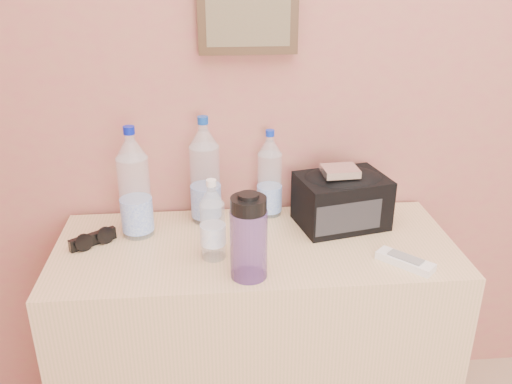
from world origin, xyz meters
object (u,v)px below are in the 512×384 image
at_px(nalgene_bottle, 249,237).
at_px(toiletry_bag, 342,198).
at_px(pet_small, 213,224).
at_px(sunglasses, 93,239).
at_px(foil_packet, 340,171).
at_px(pet_large_b, 205,176).
at_px(pet_large_a, 135,188).
at_px(dresser, 255,344).
at_px(ac_remote, 405,261).
at_px(pet_large_c, 270,178).

height_order(nalgene_bottle, toiletry_bag, nalgene_bottle).
xyz_separation_m(pet_small, toiletry_bag, (0.41, 0.17, -0.01)).
xyz_separation_m(sunglasses, foil_packet, (0.75, 0.04, 0.18)).
bearing_deg(pet_large_b, pet_large_a, -158.83).
height_order(dresser, ac_remote, ac_remote).
height_order(pet_large_c, pet_small, pet_large_c).
bearing_deg(pet_small, pet_large_b, 94.31).
height_order(pet_large_a, toiletry_bag, pet_large_a).
bearing_deg(toiletry_bag, ac_remote, -77.53).
bearing_deg(sunglasses, dresser, -40.25).
distance_m(pet_large_b, toiletry_bag, 0.44).
bearing_deg(foil_packet, toiletry_bag, 57.18).
bearing_deg(dresser, toiletry_bag, 21.12).
distance_m(toiletry_bag, foil_packet, 0.11).
bearing_deg(sunglasses, pet_large_a, -11.13).
bearing_deg(pet_small, pet_large_c, 54.65).
xyz_separation_m(pet_large_c, nalgene_bottle, (-0.10, -0.38, -0.01)).
relative_size(dresser, pet_small, 4.99).
bearing_deg(toiletry_bag, pet_large_c, 144.26).
relative_size(pet_small, sunglasses, 1.66).
xyz_separation_m(pet_large_b, pet_small, (0.02, -0.25, -0.05)).
height_order(dresser, foil_packet, foil_packet).
bearing_deg(sunglasses, pet_large_c, -18.86).
distance_m(pet_large_c, ac_remote, 0.51).
relative_size(pet_large_c, toiletry_bag, 1.08).
height_order(ac_remote, toiletry_bag, toiletry_bag).
relative_size(dresser, pet_large_a, 3.45).
relative_size(nalgene_bottle, ac_remote, 1.49).
bearing_deg(nalgene_bottle, pet_large_a, 140.14).
bearing_deg(pet_large_a, pet_large_b, 21.17).
relative_size(pet_large_c, sunglasses, 2.01).
bearing_deg(dresser, sunglasses, 175.39).
distance_m(nalgene_bottle, toiletry_bag, 0.43).
distance_m(pet_large_c, foil_packet, 0.25).
xyz_separation_m(pet_large_c, pet_small, (-0.19, -0.27, -0.02)).
bearing_deg(pet_large_c, pet_small, -125.35).
distance_m(pet_small, foil_packet, 0.43).
xyz_separation_m(ac_remote, toiletry_bag, (-0.12, 0.27, 0.08)).
xyz_separation_m(pet_small, foil_packet, (0.39, 0.15, 0.09)).
xyz_separation_m(dresser, ac_remote, (0.41, -0.16, 0.39)).
bearing_deg(pet_large_b, nalgene_bottle, -72.41).
distance_m(pet_large_b, ac_remote, 0.66).
distance_m(dresser, foil_packet, 0.64).
relative_size(pet_large_a, pet_large_b, 1.00).
bearing_deg(nalgene_bottle, ac_remote, 2.07).
xyz_separation_m(dresser, pet_small, (-0.13, -0.06, 0.48)).
bearing_deg(nalgene_bottle, pet_large_c, 75.46).
height_order(nalgene_bottle, foil_packet, nalgene_bottle).
xyz_separation_m(dresser, foil_packet, (0.27, 0.08, 0.57)).
relative_size(pet_small, toiletry_bag, 0.89).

